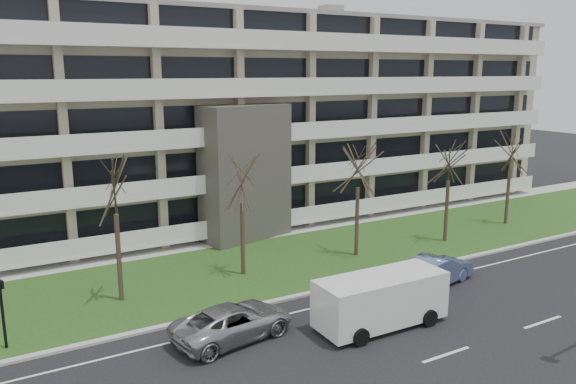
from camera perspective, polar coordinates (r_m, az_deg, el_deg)
ground at (r=24.27m, az=15.76°, el=-15.63°), size 160.00×160.00×0.00m
grass_verge at (r=33.77m, az=-0.18°, el=-7.01°), size 90.00×10.00×0.06m
curb at (r=29.79m, az=4.64°, el=-9.68°), size 90.00×0.35×0.12m
sidewalk at (r=38.41m, az=-4.25°, el=-4.63°), size 90.00×2.00×0.08m
lane_edge_line at (r=28.68m, az=6.36°, el=-10.73°), size 90.00×0.12×0.01m
apartment_building at (r=43.17m, az=-8.37°, el=7.39°), size 60.50×15.10×18.75m
silver_pickup at (r=24.49m, az=-5.60°, el=-13.00°), size 5.67×3.31×1.48m
blue_sedan at (r=31.10m, az=14.82°, el=-7.66°), size 5.05×2.61×1.58m
white_van at (r=25.60m, az=9.56°, el=-10.36°), size 6.05×2.56×2.33m
pedestrian_signal at (r=25.73m, az=-27.09°, el=-10.10°), size 0.33×0.28×3.09m
tree_2 at (r=27.74m, az=-17.30°, el=1.27°), size 3.95×3.95×7.91m
tree_3 at (r=30.23m, az=-4.75°, el=1.82°), size 3.68×3.68×7.35m
tree_4 at (r=33.60m, az=7.18°, el=3.24°), size 3.84×3.84×7.67m
tree_5 at (r=37.77m, az=16.11°, el=3.51°), size 3.70×3.70×7.40m
tree_6 at (r=43.68m, az=21.78°, el=4.24°), size 3.70×3.70×7.40m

